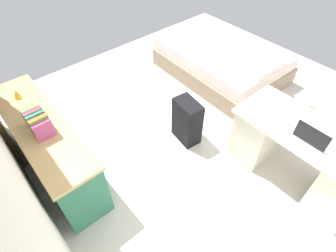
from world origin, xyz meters
TOP-DOWN VIEW (x-y plane):
  - ground_plane at (0.00, 0.00)m, footprint 5.36×5.36m
  - desk at (-1.06, -0.18)m, footprint 1.44×0.66m
  - credenza at (0.78, 1.80)m, footprint 1.80×0.48m
  - bed at (0.81, -1.13)m, footprint 1.93×1.45m
  - suitcase_black at (0.14, 0.32)m, footprint 0.39×0.27m
  - laptop at (-1.11, -0.08)m, footprint 0.31×0.22m
  - computer_mouse at (-0.85, -0.12)m, footprint 0.06×0.10m
  - book_row at (0.68, 1.80)m, footprint 0.36×0.17m
  - figurine_small at (1.28, 1.80)m, footprint 0.08×0.08m

SIDE VIEW (x-z plane):
  - ground_plane at x=0.00m, z-range 0.00..0.00m
  - bed at x=0.81m, z-range -0.05..0.53m
  - suitcase_black at x=0.14m, z-range 0.00..0.60m
  - credenza at x=0.78m, z-range 0.00..0.75m
  - desk at x=-1.06m, z-range 0.02..0.75m
  - computer_mouse at x=-0.85m, z-range 0.73..0.76m
  - laptop at x=-1.11m, z-range 0.68..0.88m
  - figurine_small at x=1.28m, z-range 0.75..0.86m
  - book_row at x=0.68m, z-range 0.74..0.98m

